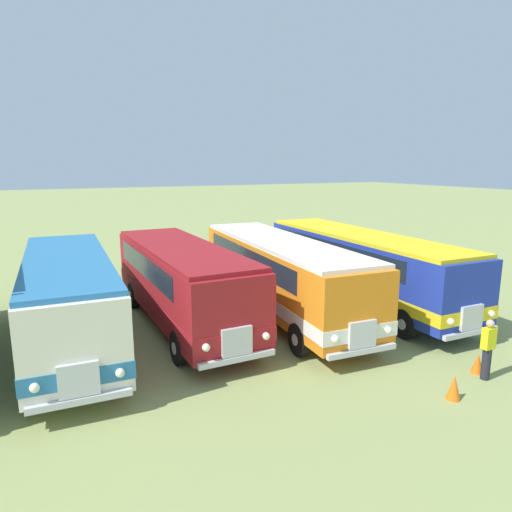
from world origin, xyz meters
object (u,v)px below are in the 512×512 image
at_px(bus_eighth_in_row, 280,271).
at_px(cone_mid_row, 478,363).
at_px(cone_far_end, 454,387).
at_px(marshal_person, 488,349).
at_px(bus_sixth_in_row, 69,295).
at_px(bus_seventh_in_row, 181,279).
at_px(bus_ninth_in_row, 359,262).

xyz_separation_m(bus_eighth_in_row, cone_mid_row, (2.56, -7.09, -1.47)).
relative_size(cone_far_end, marshal_person, 0.37).
xyz_separation_m(bus_sixth_in_row, bus_seventh_in_row, (3.83, 0.38, -0.00)).
relative_size(cone_mid_row, cone_far_end, 0.90).
bearing_deg(cone_mid_row, marshal_person, -110.40).
xyz_separation_m(bus_eighth_in_row, bus_ninth_in_row, (3.83, -0.08, 0.00)).
xyz_separation_m(bus_seventh_in_row, marshal_person, (6.27, -7.89, -0.86)).
xyz_separation_m(bus_seventh_in_row, cone_mid_row, (6.40, -7.53, -1.46)).
distance_m(bus_seventh_in_row, marshal_person, 10.11).
xyz_separation_m(bus_seventh_in_row, bus_eighth_in_row, (3.84, -0.44, 0.01)).
height_order(bus_eighth_in_row, cone_mid_row, bus_eighth_in_row).
height_order(bus_sixth_in_row, bus_eighth_in_row, same).
xyz_separation_m(bus_eighth_in_row, marshal_person, (2.43, -7.44, -0.87)).
bearing_deg(marshal_person, bus_ninth_in_row, 79.22).
height_order(bus_sixth_in_row, bus_ninth_in_row, same).
relative_size(bus_seventh_in_row, bus_ninth_in_row, 0.84).
bearing_deg(bus_seventh_in_row, cone_mid_row, -49.63).
bearing_deg(bus_sixth_in_row, bus_seventh_in_row, 5.67).
height_order(cone_mid_row, marshal_person, marshal_person).
bearing_deg(bus_seventh_in_row, bus_sixth_in_row, -174.33).
bearing_deg(bus_ninth_in_row, cone_mid_row, -100.27).
bearing_deg(cone_far_end, bus_ninth_in_row, 68.26).
xyz_separation_m(bus_ninth_in_row, marshal_person, (-1.40, -7.36, -0.87)).
xyz_separation_m(bus_eighth_in_row, cone_far_end, (0.74, -7.85, -1.43)).
xyz_separation_m(bus_sixth_in_row, bus_ninth_in_row, (11.50, -0.14, 0.01)).
relative_size(bus_eighth_in_row, marshal_person, 6.44).
distance_m(bus_sixth_in_row, cone_far_end, 11.63).
bearing_deg(bus_sixth_in_row, bus_eighth_in_row, -0.46).
distance_m(bus_ninth_in_row, marshal_person, 7.54).
bearing_deg(cone_mid_row, cone_far_end, -157.34).
distance_m(bus_sixth_in_row, cone_mid_row, 12.57).
bearing_deg(cone_far_end, cone_mid_row, 22.66).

